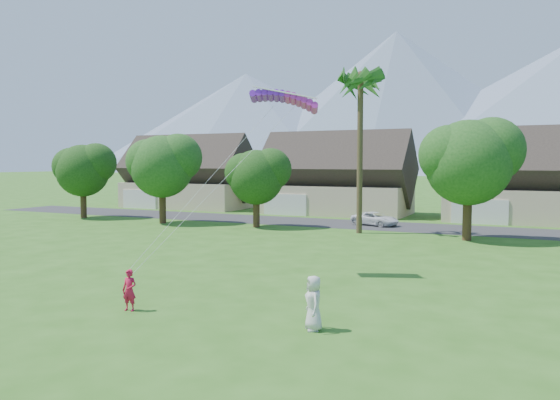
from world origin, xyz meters
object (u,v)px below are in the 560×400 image
Objects in this scene: parked_car at (375,219)px; parafoil_kite at (285,97)px; watcher at (314,303)px; kite_flyer at (129,290)px.

parafoil_kite is at bearing -156.92° from parked_car.
parked_car is at bearing 156.09° from watcher.
kite_flyer is at bearing -162.55° from parked_car.
watcher is 0.51× the size of parafoil_kite.
parafoil_kite reaches higher than kite_flyer.
watcher is 11.89m from parafoil_kite.
kite_flyer is 0.37× the size of parked_car.
parked_car is 1.20× the size of parafoil_kite.
parafoil_kite is (2.39, 8.52, 7.86)m from kite_flyer.
watcher is 0.43× the size of parked_car.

